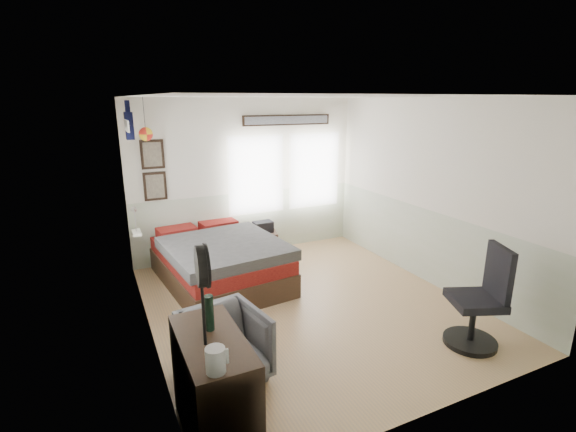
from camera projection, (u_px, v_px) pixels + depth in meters
name	position (u px, v px, depth m)	size (l,w,h in m)	color
ground_plane	(307.00, 305.00, 5.62)	(4.00, 4.50, 0.01)	tan
room_shell	(297.00, 185.00, 5.31)	(4.02, 4.52, 2.71)	silver
wall_decor	(184.00, 138.00, 6.30)	(3.55, 1.32, 1.44)	black
bed	(219.00, 261.00, 6.21)	(1.73, 2.31, 0.69)	#34251A
dresser	(214.00, 388.00, 3.31)	(0.48, 1.00, 0.90)	#34251A
armchair	(224.00, 346.00, 4.06)	(0.74, 0.76, 0.69)	slate
nightstand	(263.00, 245.00, 7.23)	(0.46, 0.37, 0.46)	#34251A
task_chair	(480.00, 306.00, 4.59)	(0.67, 0.67, 1.16)	black
kettle	(216.00, 360.00, 2.78)	(0.16, 0.14, 0.18)	silver
bottle	(209.00, 313.00, 3.28)	(0.07, 0.07, 0.29)	black
stand_fan	(202.00, 268.00, 2.95)	(0.12, 0.33, 0.79)	black
black_bag	(263.00, 227.00, 7.14)	(0.32, 0.21, 0.19)	black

